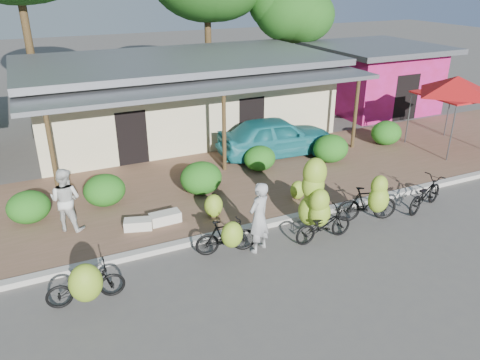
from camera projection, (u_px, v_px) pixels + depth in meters
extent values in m
plane|color=#504D4B|center=(320.00, 258.00, 11.73)|extent=(100.00, 100.00, 0.00)
cube|color=brown|center=(237.00, 182.00, 15.86)|extent=(60.00, 6.00, 0.12)
cube|color=#A8A399|center=(281.00, 221.00, 13.36)|extent=(60.00, 0.25, 0.15)
cube|color=beige|center=(180.00, 99.00, 20.23)|extent=(12.00, 6.00, 3.10)
cube|color=slate|center=(178.00, 60.00, 19.56)|extent=(13.00, 7.00, 0.25)
cube|color=black|center=(204.00, 128.00, 17.97)|extent=(1.40, 0.12, 2.20)
cube|color=slate|center=(214.00, 87.00, 16.37)|extent=(13.00, 2.00, 0.15)
cylinder|color=#503B20|center=(53.00, 159.00, 14.07)|extent=(0.14, 0.14, 2.85)
cylinder|color=#503B20|center=(224.00, 135.00, 16.22)|extent=(0.14, 0.14, 2.85)
cylinder|color=#503B20|center=(355.00, 116.00, 18.37)|extent=(0.14, 0.14, 2.85)
cube|color=#B61C7B|center=(373.00, 79.00, 24.29)|extent=(5.00, 5.00, 3.00)
cube|color=slate|center=(377.00, 47.00, 23.63)|extent=(6.00, 6.00, 0.25)
cube|color=black|center=(406.00, 97.00, 22.41)|extent=(1.40, 0.12, 2.20)
cylinder|color=#503B20|center=(27.00, 32.00, 21.23)|extent=(0.36, 0.36, 8.26)
cylinder|color=#503B20|center=(208.00, 36.00, 25.37)|extent=(0.36, 0.36, 6.92)
cylinder|color=#503B20|center=(290.00, 54.00, 25.64)|extent=(0.36, 0.36, 4.99)
ellipsoid|color=#194B12|center=(292.00, 11.00, 24.74)|extent=(3.98, 3.98, 3.18)
ellipsoid|color=#194B12|center=(281.00, 5.00, 24.67)|extent=(3.38, 3.38, 2.71)
ellipsoid|color=#166217|center=(29.00, 207.00, 13.05)|extent=(1.17, 1.06, 0.92)
ellipsoid|color=#166217|center=(105.00, 190.00, 14.00)|extent=(1.24, 1.12, 0.97)
ellipsoid|color=#166217|center=(201.00, 178.00, 14.75)|extent=(1.33, 1.20, 1.04)
ellipsoid|color=#166217|center=(260.00, 158.00, 16.52)|extent=(1.14, 1.03, 0.89)
ellipsoid|color=#166217|center=(331.00, 149.00, 17.24)|extent=(1.32, 1.19, 1.03)
ellipsoid|color=#166217|center=(386.00, 133.00, 19.01)|extent=(1.25, 1.13, 0.98)
cylinder|color=#59595E|center=(451.00, 133.00, 17.17)|extent=(0.05, 0.05, 2.10)
cylinder|color=#59595E|center=(408.00, 118.00, 19.00)|extent=(0.05, 0.05, 2.10)
cylinder|color=#59595E|center=(448.00, 112.00, 19.84)|extent=(0.05, 0.05, 2.10)
cube|color=#A81113|center=(455.00, 95.00, 18.07)|extent=(2.40, 2.40, 0.06)
cone|color=#A81113|center=(457.00, 85.00, 17.91)|extent=(3.50, 3.50, 0.70)
imported|color=black|center=(85.00, 285.00, 10.03)|extent=(1.68, 0.64, 0.87)
ellipsoid|color=#8AAA2A|center=(86.00, 283.00, 9.29)|extent=(0.67, 0.57, 0.84)
imported|color=black|center=(226.00, 237.00, 11.79)|extent=(1.63, 0.70, 0.95)
ellipsoid|color=#8AAA2A|center=(232.00, 235.00, 11.04)|extent=(0.53, 0.45, 0.66)
imported|color=black|center=(323.00, 225.00, 12.38)|extent=(1.72, 0.63, 0.90)
ellipsoid|color=#8AAA2A|center=(311.00, 210.00, 12.73)|extent=(0.71, 0.61, 0.89)
ellipsoid|color=#8AAA2A|center=(315.00, 197.00, 12.62)|extent=(0.60, 0.51, 0.75)
ellipsoid|color=#8AAA2A|center=(313.00, 185.00, 12.44)|extent=(0.63, 0.54, 0.79)
ellipsoid|color=#8AAA2A|center=(315.00, 173.00, 12.31)|extent=(0.66, 0.56, 0.83)
ellipsoid|color=#8AAA2A|center=(320.00, 213.00, 12.45)|extent=(0.60, 0.51, 0.75)
ellipsoid|color=#8AAA2A|center=(319.00, 201.00, 12.28)|extent=(0.55, 0.47, 0.69)
imported|color=black|center=(367.00, 204.00, 13.35)|extent=(1.84, 0.99, 1.06)
ellipsoid|color=#8AAA2A|center=(378.00, 200.00, 12.58)|extent=(0.59, 0.50, 0.74)
ellipsoid|color=#8AAA2A|center=(379.00, 186.00, 12.47)|extent=(0.48, 0.40, 0.59)
imported|color=black|center=(425.00, 194.00, 14.02)|extent=(1.97, 1.24, 0.98)
ellipsoid|color=#8AAA2A|center=(214.00, 208.00, 13.36)|extent=(0.47, 0.40, 0.58)
ellipsoid|color=#8AAA2A|center=(214.00, 206.00, 13.40)|extent=(0.54, 0.46, 0.68)
ellipsoid|color=#8AAA2A|center=(298.00, 190.00, 14.45)|extent=(0.48, 0.41, 0.60)
cube|color=beige|center=(165.00, 218.00, 13.13)|extent=(0.87, 0.43, 0.30)
cube|color=beige|center=(138.00, 224.00, 12.80)|extent=(0.83, 0.58, 0.28)
imported|color=gray|center=(259.00, 217.00, 11.72)|extent=(0.82, 0.71, 1.90)
imported|color=silver|center=(66.00, 200.00, 12.51)|extent=(1.09, 1.04, 1.77)
imported|color=#1C767E|center=(276.00, 136.00, 17.75)|extent=(4.55, 2.03, 1.52)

